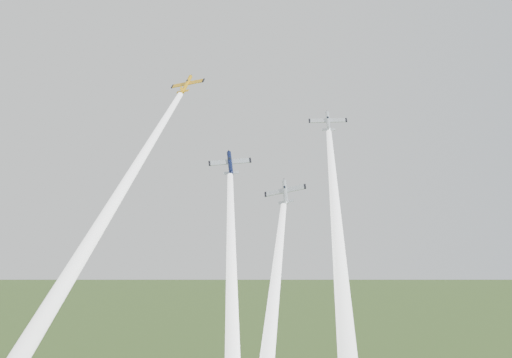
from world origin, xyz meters
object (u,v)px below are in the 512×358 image
Objects in this scene: plane_yellow at (187,84)px; plane_silver_low at (285,192)px; plane_silver_right at (328,121)px; plane_navy at (230,163)px.

plane_yellow reaches higher than plane_silver_low.
plane_silver_low is at bearing -124.30° from plane_silver_right.
plane_yellow is 0.95× the size of plane_silver_low.
plane_navy is 1.07× the size of plane_silver_low.
plane_silver_right reaches higher than plane_navy.
plane_yellow is at bearing -171.98° from plane_silver_right.
plane_yellow is 27.75m from plane_silver_low.
plane_silver_right is at bearing 14.10° from plane_navy.
plane_navy is (7.86, -3.52, -14.58)m from plane_yellow.
plane_navy is at bearing 0.56° from plane_yellow.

